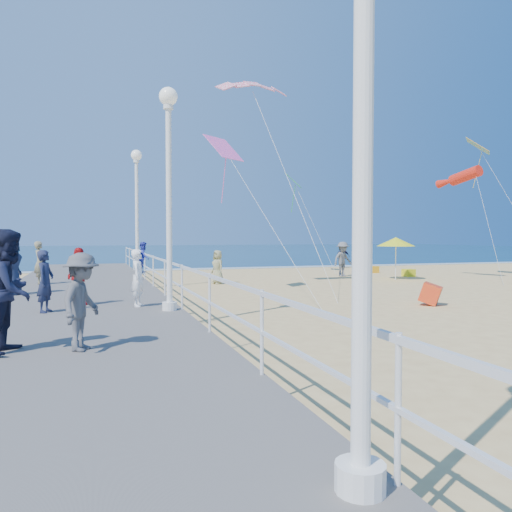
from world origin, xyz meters
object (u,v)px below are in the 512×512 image
object	(u,v)px
lamp_post_far	(137,200)
spectator_2	(82,302)
lamp_post_near	(364,16)
beach_chair_right	(409,273)
lamp_post_mid	(169,174)
spectator_4	(12,265)
beach_walker_a	(343,259)
beach_chair_left	(373,269)
beach_walker_b	(343,257)
beach_walker_c	(218,267)
spectator_6	(40,263)
spectator_7	(10,291)
woman_holding_toddler	(138,278)
toddler_held	(144,257)
spectator_3	(78,276)
box_kite	(430,296)
spectator_0	(45,281)
beach_umbrella	(396,242)

from	to	relation	value
lamp_post_far	spectator_2	bearing A→B (deg)	-98.53
lamp_post_near	beach_chair_right	xyz separation A→B (m)	(14.59, 20.09, -3.46)
beach_chair_right	lamp_post_far	bearing A→B (deg)	-171.83
lamp_post_mid	spectator_4	world-z (taller)	lamp_post_mid
lamp_post_far	beach_walker_a	bearing A→B (deg)	16.00
lamp_post_far	beach_chair_left	world-z (taller)	lamp_post_far
spectator_2	spectator_4	world-z (taller)	spectator_4
lamp_post_near	spectator_4	size ratio (longest dim) A/B	2.91
beach_walker_a	beach_walker_b	xyz separation A→B (m)	(3.55, 6.65, -0.16)
beach_walker_c	beach_walker_b	bearing A→B (deg)	110.52
lamp_post_mid	beach_chair_left	world-z (taller)	lamp_post_mid
spectator_6	spectator_7	bearing A→B (deg)	172.11
beach_chair_left	spectator_4	bearing A→B (deg)	-152.87
spectator_6	woman_holding_toddler	bearing A→B (deg)	-168.65
toddler_held	beach_walker_c	world-z (taller)	toddler_held
spectator_7	beach_chair_right	size ratio (longest dim) A/B	3.44
spectator_2	beach_walker_a	xyz separation A→B (m)	(13.10, 16.03, -0.22)
woman_holding_toddler	toddler_held	world-z (taller)	toddler_held
lamp_post_mid	spectator_3	size ratio (longest dim) A/B	3.55
lamp_post_far	spectator_4	size ratio (longest dim) A/B	2.91
lamp_post_far	box_kite	xyz separation A→B (m)	(8.38, -7.84, -3.36)
beach_walker_c	box_kite	bearing A→B (deg)	9.77
spectator_0	spectator_6	distance (m)	7.56
lamp_post_near	beach_walker_a	bearing A→B (deg)	62.22
beach_walker_c	beach_chair_right	distance (m)	10.94
box_kite	beach_chair_right	distance (m)	11.71
spectator_0	beach_walker_c	bearing A→B (deg)	-15.41
lamp_post_near	beach_chair_right	size ratio (longest dim) A/B	9.67
spectator_2	spectator_7	distance (m)	1.09
woman_holding_toddler	spectator_7	world-z (taller)	spectator_7
lamp_post_mid	lamp_post_far	xyz separation A→B (m)	(0.00, 9.00, 0.00)
spectator_6	beach_walker_b	world-z (taller)	spectator_6
toddler_held	beach_chair_left	bearing A→B (deg)	-29.47
lamp_post_mid	lamp_post_far	world-z (taller)	same
lamp_post_far	beach_chair_right	bearing A→B (deg)	8.17
lamp_post_near	beach_walker_a	world-z (taller)	lamp_post_near
woman_holding_toddler	beach_chair_left	xyz separation A→B (m)	(14.85, 13.19, -0.93)
lamp_post_mid	spectator_0	size ratio (longest dim) A/B	3.63
lamp_post_far	woman_holding_toddler	bearing A→B (deg)	-94.63
spectator_7	beach_walker_b	distance (m)	28.56
beach_umbrella	spectator_6	bearing A→B (deg)	-174.77
lamp_post_mid	beach_walker_a	size ratio (longest dim) A/B	2.81
lamp_post_far	spectator_0	distance (m)	9.23
spectator_6	beach_chair_left	size ratio (longest dim) A/B	2.91
beach_walker_a	beach_chair_left	bearing A→B (deg)	16.66
beach_walker_c	spectator_3	bearing A→B (deg)	-51.51
spectator_7	beach_walker_b	world-z (taller)	spectator_7
spectator_2	spectator_4	size ratio (longest dim) A/B	0.84
toddler_held	spectator_0	bearing A→B (deg)	120.56
spectator_4	spectator_6	bearing A→B (deg)	3.50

